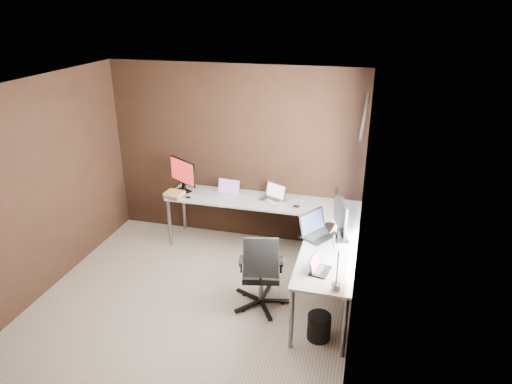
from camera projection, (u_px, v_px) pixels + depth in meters
room at (218, 205)px, 4.78m from camera, size 3.60×3.60×2.50m
desk at (282, 221)px, 5.77m from camera, size 2.65×2.25×0.73m
drawer_pedestal at (327, 249)px, 5.88m from camera, size 0.42×0.50×0.60m
monitor_left at (183, 174)px, 6.43m from camera, size 0.48×0.31×0.47m
monitor_right at (340, 216)px, 5.13m from camera, size 0.22×0.61×0.51m
laptop_white at (227, 192)px, 6.37m from camera, size 0.33×0.25×0.21m
laptop_silver at (273, 197)px, 6.23m from camera, size 0.40×0.35×0.22m
laptop_black_big at (316, 230)px, 5.30m from camera, size 0.47×0.51×0.27m
laptop_black_small at (318, 268)px, 4.60m from camera, size 0.22×0.28×0.17m
book_stack at (175, 194)px, 6.32m from camera, size 0.31×0.28×0.08m
mouse_left at (188, 197)px, 6.29m from camera, size 0.08×0.05×0.03m
mouse_corner at (297, 206)px, 6.01m from camera, size 0.10×0.07×0.04m
desk_lamp at (332, 248)px, 4.24m from camera, size 0.20×0.24×0.65m
office_chair at (261, 285)px, 5.17m from camera, size 0.54×0.55×0.96m
wastebasket at (319, 327)px, 4.72m from camera, size 0.29×0.29×0.28m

